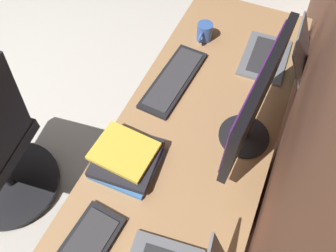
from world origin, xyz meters
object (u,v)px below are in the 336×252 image
Objects in this scene: monitor_primary at (256,100)px; laptop_left at (279,54)px; book_stack_near at (126,158)px; drawer_pedestal at (189,187)px; keyboard_spare at (174,79)px; coffee_mug at (204,32)px.

laptop_left is (-0.46, 0.03, -0.19)m from monitor_primary.
book_stack_near is (0.29, -0.37, -0.20)m from monitor_primary.
monitor_primary reaches higher than book_stack_near.
drawer_pedestal is 1.25× the size of monitor_primary.
book_stack_near is (0.45, -0.00, 0.02)m from keyboard_spare.
laptop_left is at bearing 127.63° from keyboard_spare.
laptop_left is at bearing 162.69° from drawer_pedestal.
drawer_pedestal is 0.76m from laptop_left.
monitor_primary is at bearing 66.51° from keyboard_spare.
drawer_pedestal is at bearing 35.79° from keyboard_spare.
monitor_primary is 0.46m from keyboard_spare.
monitor_primary is at bearing 35.83° from coffee_mug.
drawer_pedestal is 2.23× the size of laptop_left.
monitor_primary reaches higher than drawer_pedestal.
keyboard_spare is (-0.16, -0.37, -0.22)m from monitor_primary.
drawer_pedestal is at bearing -50.68° from monitor_primary.
monitor_primary is 0.61m from coffee_mug.
laptop_left reaches higher than drawer_pedestal.
monitor_primary is 0.51m from book_stack_near.
book_stack_near is at bearing -52.27° from monitor_primary.
coffee_mug reaches higher than book_stack_near.
laptop_left is at bearing 176.75° from monitor_primary.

